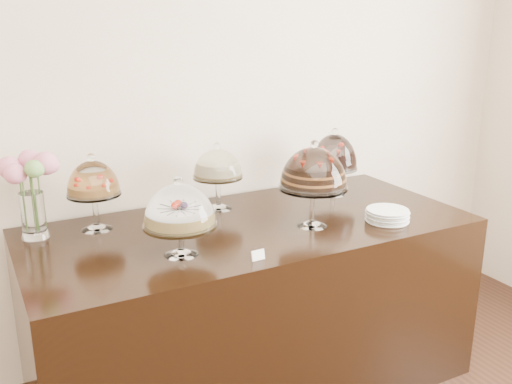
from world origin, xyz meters
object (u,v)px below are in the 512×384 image
cake_stand_sugar_sponge (179,209)px  cake_stand_cheesecake (218,167)px  cake_stand_choco_layer (313,171)px  cake_stand_dark_choco (334,155)px  plate_stack (387,215)px  cake_stand_fruit_tart (93,182)px  flower_vase (29,184)px  display_counter (252,305)px

cake_stand_sugar_sponge → cake_stand_cheesecake: bearing=51.2°
cake_stand_choco_layer → cake_stand_cheesecake: bearing=122.6°
cake_stand_dark_choco → plate_stack: (-0.03, -0.51, -0.20)m
plate_stack → cake_stand_fruit_tart: bearing=156.6°
cake_stand_fruit_tart → plate_stack: 1.45m
flower_vase → cake_stand_cheesecake: bearing=-1.4°
cake_stand_choco_layer → cake_stand_fruit_tart: 1.05m
cake_stand_cheesecake → flower_vase: size_ratio=0.90×
display_counter → cake_stand_dark_choco: cake_stand_dark_choco is taller
cake_stand_sugar_sponge → cake_stand_dark_choco: size_ratio=0.90×
cake_stand_choco_layer → flower_vase: bearing=158.4°
display_counter → plate_stack: (0.62, -0.28, 0.48)m
flower_vase → plate_stack: bearing=-20.8°
cake_stand_cheesecake → flower_vase: bearing=178.6°
cake_stand_fruit_tart → plate_stack: bearing=-23.4°
cake_stand_cheesecake → plate_stack: size_ratio=1.70×
display_counter → cake_stand_fruit_tart: size_ratio=5.85×
cake_stand_choco_layer → cake_stand_dark_choco: cake_stand_choco_layer is taller
cake_stand_sugar_sponge → cake_stand_choco_layer: 0.70m
plate_stack → cake_stand_dark_choco: bearing=86.8°
cake_stand_fruit_tart → flower_vase: 0.28m
cake_stand_choco_layer → plate_stack: 0.46m
cake_stand_cheesecake → cake_stand_dark_choco: (0.70, -0.07, 0.00)m
cake_stand_choco_layer → cake_stand_cheesecake: (-0.30, 0.46, -0.05)m
display_counter → cake_stand_choco_layer: cake_stand_choco_layer is taller
display_counter → cake_stand_sugar_sponge: cake_stand_sugar_sponge is taller
cake_stand_choco_layer → cake_stand_cheesecake: 0.55m
cake_stand_choco_layer → cake_stand_dark_choco: size_ratio=1.11×
cake_stand_choco_layer → cake_stand_fruit_tart: bearing=154.6°
cake_stand_sugar_sponge → cake_stand_fruit_tart: bearing=117.3°
cake_stand_dark_choco → flower_vase: (-1.62, 0.09, 0.02)m
display_counter → cake_stand_dark_choco: (0.65, 0.23, 0.69)m
flower_vase → plate_stack: (1.60, -0.61, -0.22)m
cake_stand_cheesecake → cake_stand_fruit_tart: size_ratio=0.96×
cake_stand_fruit_tart → plate_stack: size_ratio=1.77×
cake_stand_sugar_sponge → cake_stand_fruit_tart: 0.55m
cake_stand_sugar_sponge → cake_stand_dark_choco: 1.18m
display_counter → cake_stand_dark_choco: size_ratio=5.66×
cake_stand_sugar_sponge → plate_stack: bearing=-4.6°
cake_stand_cheesecake → cake_stand_sugar_sponge: bearing=-128.8°
cake_stand_cheesecake → flower_vase: flower_vase is taller
display_counter → plate_stack: size_ratio=10.33×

